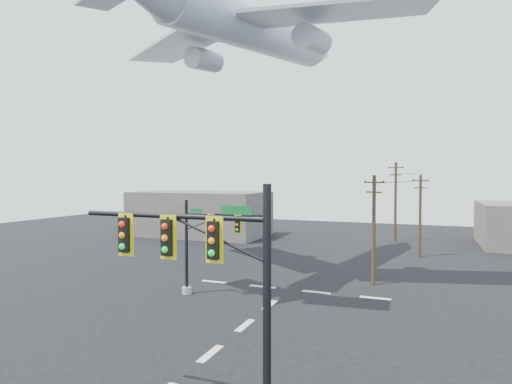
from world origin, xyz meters
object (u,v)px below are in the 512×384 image
at_px(airliner, 256,32).
at_px(utility_pole_c, 395,200).
at_px(signal_mast_near, 216,288).
at_px(utility_pole_a, 374,228).
at_px(signal_mast_far, 203,245).
at_px(utility_pole_b, 420,214).

bearing_deg(airliner, utility_pole_c, -12.74).
distance_m(signal_mast_near, utility_pole_a, 20.47).
bearing_deg(signal_mast_near, utility_pole_a, 82.18).
xyz_separation_m(signal_mast_far, utility_pole_a, (10.41, 7.30, 0.81)).
relative_size(signal_mast_far, airliner, 0.21).
distance_m(signal_mast_near, utility_pole_b, 34.11).
xyz_separation_m(signal_mast_near, airliner, (-6.94, 21.04, 15.71)).
xyz_separation_m(signal_mast_near, utility_pole_b, (5.85, 33.60, -0.10)).
bearing_deg(utility_pole_a, signal_mast_near, -75.20).
relative_size(utility_pole_c, airliner, 0.32).
height_order(signal_mast_far, utility_pole_c, utility_pole_c).
relative_size(signal_mast_far, utility_pole_c, 0.65).
height_order(signal_mast_near, airliner, airliner).
relative_size(signal_mast_near, signal_mast_far, 1.21).
bearing_deg(utility_pole_b, airliner, -120.90).
height_order(signal_mast_near, utility_pole_c, utility_pole_c).
xyz_separation_m(signal_mast_far, utility_pole_c, (10.47, 30.82, 1.71)).
bearing_deg(utility_pole_a, signal_mast_far, -122.34).
bearing_deg(signal_mast_far, utility_pole_a, 35.04).
relative_size(signal_mast_far, utility_pole_a, 0.79).
distance_m(utility_pole_a, utility_pole_c, 23.54).
distance_m(signal_mast_near, utility_pole_c, 43.91).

